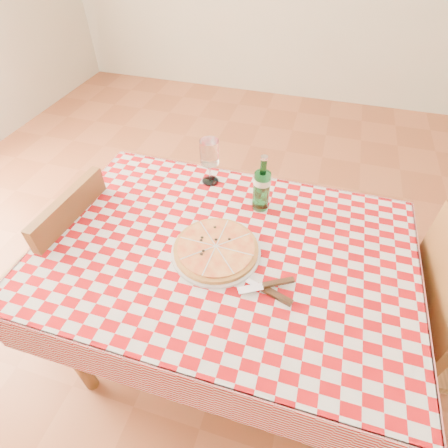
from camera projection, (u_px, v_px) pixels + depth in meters
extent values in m
plane|color=brown|center=(224.00, 349.00, 1.75)|extent=(6.00, 6.00, 0.00)
cube|color=brown|center=(225.00, 254.00, 1.24)|extent=(1.20, 0.80, 0.04)
cylinder|color=brown|center=(69.00, 349.00, 1.38)|extent=(0.06, 0.06, 0.71)
cylinder|color=brown|center=(351.00, 438.00, 1.16)|extent=(0.06, 0.06, 0.71)
cylinder|color=brown|center=(145.00, 231.00, 1.84)|extent=(0.06, 0.06, 0.71)
cylinder|color=brown|center=(356.00, 279.00, 1.62)|extent=(0.06, 0.06, 0.71)
cube|color=#99090D|center=(225.00, 250.00, 1.22)|extent=(1.30, 0.90, 0.01)
cylinder|color=brown|center=(398.00, 403.00, 1.37)|extent=(0.04, 0.04, 0.43)
cylinder|color=brown|center=(386.00, 322.00, 1.62)|extent=(0.04, 0.04, 0.43)
cube|color=brown|center=(437.00, 294.00, 1.16)|extent=(0.08, 0.42, 0.46)
cube|color=brown|center=(64.00, 262.00, 1.61)|extent=(0.41, 0.41, 0.04)
cylinder|color=brown|center=(124.00, 274.00, 1.84)|extent=(0.03, 0.03, 0.40)
cylinder|color=brown|center=(71.00, 257.00, 1.92)|extent=(0.03, 0.03, 0.40)
cylinder|color=brown|center=(85.00, 328.00, 1.61)|extent=(0.03, 0.03, 0.40)
cylinder|color=brown|center=(27.00, 307.00, 1.70)|extent=(0.03, 0.03, 0.40)
cube|color=brown|center=(81.00, 237.00, 1.41)|extent=(0.06, 0.39, 0.43)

